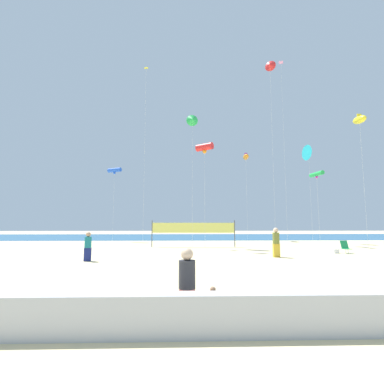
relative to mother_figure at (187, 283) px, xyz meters
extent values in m
plane|color=beige|center=(2.42, 9.52, -0.86)|extent=(120.00, 120.00, 0.00)
cube|color=#28608C|center=(2.42, 38.07, -0.86)|extent=(120.00, 20.00, 0.01)
cube|color=#B7B7BC|center=(2.42, -0.71, -0.46)|extent=(28.00, 0.44, 0.80)
cube|color=#EA7260|center=(0.00, 0.00, -0.50)|extent=(0.35, 0.21, 0.74)
cylinder|color=#2D2D33|center=(0.00, 0.00, 0.18)|extent=(0.37, 0.37, 0.61)
sphere|color=beige|center=(0.00, 0.00, 0.62)|extent=(0.27, 0.27, 0.27)
cube|color=maroon|center=(0.58, 0.04, -0.69)|extent=(0.17, 0.10, 0.35)
cylinder|color=#99B28C|center=(0.58, 0.04, -0.37)|extent=(0.18, 0.18, 0.29)
sphere|color=#997051|center=(0.58, 0.04, -0.16)|extent=(0.13, 0.13, 0.13)
cube|color=gold|center=(5.84, 11.51, -0.44)|extent=(0.41, 0.24, 0.85)
cylinder|color=olive|center=(5.84, 11.51, 0.34)|extent=(0.43, 0.43, 0.70)
sphere|color=beige|center=(5.84, 11.51, 0.84)|extent=(0.31, 0.31, 0.31)
cube|color=navy|center=(-5.56, 10.02, -0.49)|extent=(0.36, 0.22, 0.75)
cylinder|color=#19727A|center=(-5.56, 10.02, 0.20)|extent=(0.38, 0.38, 0.62)
sphere|color=tan|center=(-5.56, 10.02, 0.65)|extent=(0.28, 0.28, 0.28)
cube|color=#1E8C4C|center=(11.60, 13.51, -0.54)|extent=(0.52, 0.48, 0.03)
cube|color=#1E8C4C|center=(11.60, 13.80, -0.26)|extent=(0.52, 0.23, 0.57)
cylinder|color=silver|center=(11.60, 13.37, -0.70)|extent=(0.03, 0.03, 0.32)
cylinder|color=silver|center=(11.60, 13.66, -0.70)|extent=(0.03, 0.03, 0.32)
cylinder|color=#4C4C51|center=(-2.95, 19.24, 0.34)|extent=(0.08, 0.08, 2.40)
cylinder|color=#4C4C51|center=(4.53, 18.87, 0.34)|extent=(0.08, 0.08, 2.40)
cube|color=#EAE566|center=(0.79, 19.05, 0.86)|extent=(7.48, 0.39, 0.90)
cube|color=white|center=(10.88, 13.63, -0.72)|extent=(0.36, 0.18, 0.29)
cylinder|color=silver|center=(10.83, 22.84, 9.21)|extent=(0.01, 0.01, 20.14)
pyramid|color=pink|center=(10.84, 22.84, 19.34)|extent=(0.65, 0.64, 0.22)
cylinder|color=silver|center=(1.83, 18.72, 3.71)|extent=(0.01, 0.01, 9.16)
cylinder|color=red|center=(1.83, 18.72, 8.29)|extent=(1.70, 1.46, 0.64)
sphere|color=orange|center=(1.83, 18.72, 7.87)|extent=(0.38, 0.38, 0.38)
cylinder|color=silver|center=(15.26, 16.64, 4.70)|extent=(0.01, 0.01, 11.14)
ellipsoid|color=yellow|center=(15.26, 16.64, 10.27)|extent=(0.93, 2.11, 1.00)
cube|color=yellow|center=(15.26, 16.64, 10.56)|extent=(0.39, 0.06, 0.49)
cylinder|color=silver|center=(-8.55, 27.39, 3.43)|extent=(0.01, 0.01, 8.59)
cylinder|color=blue|center=(-8.55, 27.39, 7.73)|extent=(1.86, 1.25, 0.50)
sphere|color=blue|center=(-8.55, 27.39, 7.38)|extent=(0.30, 0.30, 0.30)
cylinder|color=silver|center=(0.64, 16.82, 4.66)|extent=(0.01, 0.01, 11.04)
cone|color=green|center=(0.64, 16.82, 10.18)|extent=(1.02, 0.46, 1.00)
cylinder|color=silver|center=(12.98, 20.22, 2.61)|extent=(0.01, 0.01, 6.95)
cylinder|color=green|center=(12.98, 20.22, 6.08)|extent=(0.68, 1.93, 0.41)
sphere|color=#D833A5|center=(12.98, 20.22, 5.78)|extent=(0.25, 0.25, 0.25)
cylinder|color=silver|center=(14.14, 24.21, 4.19)|extent=(0.01, 0.01, 10.12)
cone|color=#26BFCC|center=(14.14, 24.21, 9.25)|extent=(0.84, 1.84, 1.78)
cylinder|color=silver|center=(8.02, 28.95, 4.50)|extent=(0.01, 0.01, 10.73)
ellipsoid|color=orange|center=(8.02, 28.95, 9.87)|extent=(0.86, 2.02, 0.72)
cube|color=purple|center=(8.02, 28.95, 10.16)|extent=(0.39, 0.06, 0.49)
cylinder|color=silver|center=(8.80, 20.53, 8.34)|extent=(0.01, 0.01, 18.41)
cone|color=red|center=(8.80, 20.53, 17.54)|extent=(1.15, 0.92, 1.10)
cylinder|color=silver|center=(-4.08, 21.44, 8.34)|extent=(0.01, 0.01, 18.40)
pyramid|color=yellow|center=(-4.09, 21.43, 17.59)|extent=(0.60, 0.60, 0.20)
camera|label=1|loc=(-0.08, -6.30, 1.31)|focal=25.98mm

